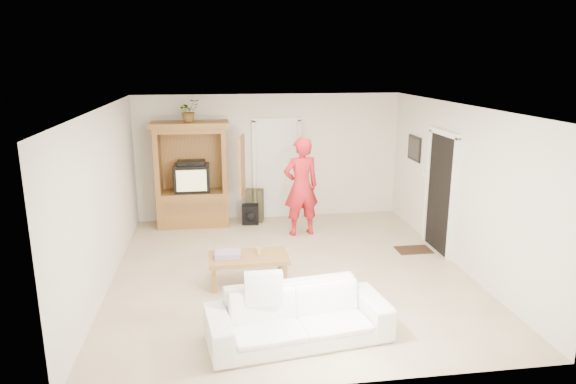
# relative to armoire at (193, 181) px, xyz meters

# --- Properties ---
(floor) EXTENTS (6.00, 6.00, 0.00)m
(floor) POSITION_rel_armoire_xyz_m (1.58, -2.66, -0.91)
(floor) COLOR tan
(floor) RESTS_ON ground
(ceiling) EXTENTS (6.00, 6.00, 0.00)m
(ceiling) POSITION_rel_armoire_xyz_m (1.58, -2.66, 1.69)
(ceiling) COLOR white
(ceiling) RESTS_ON floor
(wall_back) EXTENTS (5.50, 0.00, 5.50)m
(wall_back) POSITION_rel_armoire_xyz_m (1.58, 0.34, 0.39)
(wall_back) COLOR silver
(wall_back) RESTS_ON floor
(wall_front) EXTENTS (5.50, 0.00, 5.50)m
(wall_front) POSITION_rel_armoire_xyz_m (1.58, -5.66, 0.39)
(wall_front) COLOR silver
(wall_front) RESTS_ON floor
(wall_left) EXTENTS (0.00, 6.00, 6.00)m
(wall_left) POSITION_rel_armoire_xyz_m (-1.17, -2.66, 0.39)
(wall_left) COLOR silver
(wall_left) RESTS_ON floor
(wall_right) EXTENTS (0.00, 6.00, 6.00)m
(wall_right) POSITION_rel_armoire_xyz_m (4.33, -2.66, 0.39)
(wall_right) COLOR silver
(wall_right) RESTS_ON floor
(armoire) EXTENTS (1.82, 1.14, 2.10)m
(armoire) POSITION_rel_armoire_xyz_m (0.00, 0.00, 0.00)
(armoire) COLOR olive
(armoire) RESTS_ON floor
(door_back) EXTENTS (0.85, 0.05, 2.04)m
(door_back) POSITION_rel_armoire_xyz_m (1.73, 0.31, 0.11)
(door_back) COLOR white
(door_back) RESTS_ON floor
(doorway_right) EXTENTS (0.05, 0.90, 2.04)m
(doorway_right) POSITION_rel_armoire_xyz_m (4.30, -2.06, 0.11)
(doorway_right) COLOR black
(doorway_right) RESTS_ON floor
(framed_picture) EXTENTS (0.03, 0.60, 0.48)m
(framed_picture) POSITION_rel_armoire_xyz_m (4.31, -0.76, 0.69)
(framed_picture) COLOR black
(framed_picture) RESTS_ON wall_right
(doormat) EXTENTS (0.60, 0.40, 0.02)m
(doormat) POSITION_rel_armoire_xyz_m (3.88, -2.06, -0.90)
(doormat) COLOR #382316
(doormat) RESTS_ON floor
(plant) EXTENTS (0.51, 0.50, 0.44)m
(plant) POSITION_rel_armoire_xyz_m (-0.02, -0.03, 1.41)
(plant) COLOR #4C7238
(plant) RESTS_ON armoire
(man) EXTENTS (0.76, 0.56, 1.89)m
(man) POSITION_rel_armoire_xyz_m (2.04, -0.91, 0.04)
(man) COLOR red
(man) RESTS_ON floor
(sofa) EXTENTS (2.26, 1.14, 0.63)m
(sofa) POSITION_rel_armoire_xyz_m (1.37, -4.72, -0.59)
(sofa) COLOR white
(sofa) RESTS_ON floor
(coffee_table) EXTENTS (1.20, 0.67, 0.44)m
(coffee_table) POSITION_rel_armoire_xyz_m (0.89, -3.02, -0.53)
(coffee_table) COLOR brown
(coffee_table) RESTS_ON floor
(towel) EXTENTS (0.39, 0.29, 0.08)m
(towel) POSITION_rel_armoire_xyz_m (0.59, -3.02, -0.43)
(towel) COLOR #FF546F
(towel) RESTS_ON coffee_table
(candle) EXTENTS (0.08, 0.08, 0.10)m
(candle) POSITION_rel_armoire_xyz_m (1.05, -2.97, -0.42)
(candle) COLOR tan
(candle) RESTS_ON coffee_table
(backpack_black) EXTENTS (0.35, 0.23, 0.41)m
(backpack_black) POSITION_rel_armoire_xyz_m (1.12, -0.18, -0.70)
(backpack_black) COLOR black
(backpack_black) RESTS_ON floor
(backpack_olive) EXTENTS (0.41, 0.33, 0.67)m
(backpack_olive) POSITION_rel_armoire_xyz_m (1.23, 0.06, -0.57)
(backpack_olive) COLOR #47442B
(backpack_olive) RESTS_ON floor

